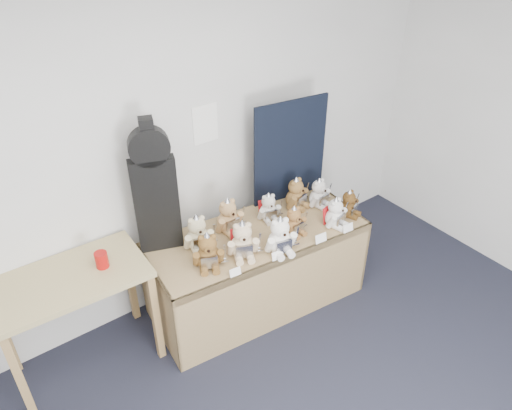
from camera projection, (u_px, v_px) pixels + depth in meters
room_shell at (205, 124)px, 3.67m from camera, size 6.00×6.00×6.00m
display_table at (262, 254)px, 3.84m from camera, size 1.75×0.88×0.70m
side_table at (72, 292)px, 3.28m from camera, size 1.02×0.59×0.83m
guitar_case at (155, 189)px, 3.40m from camera, size 0.32×0.19×1.02m
navy_board at (290, 151)px, 3.99m from camera, size 0.64×0.12×0.86m
red_cup at (102, 260)px, 3.27m from camera, size 0.09×0.09×0.11m
teddy_front_far_left at (208, 252)px, 3.43m from camera, size 0.24×0.24×0.30m
teddy_front_left at (243, 241)px, 3.52m from camera, size 0.25×0.25×0.32m
teddy_front_centre at (280, 237)px, 3.56m from camera, size 0.26×0.24×0.32m
teddy_front_right at (294, 222)px, 3.76m from camera, size 0.21×0.17×0.26m
teddy_front_far_right at (335, 214)px, 3.83m from camera, size 0.23×0.20×0.27m
teddy_front_end at (349, 204)px, 3.95m from camera, size 0.21×0.19×0.25m
teddy_back_left at (198, 234)px, 3.59m from camera, size 0.25×0.22×0.31m
teddy_back_centre_left at (229, 217)px, 3.77m from camera, size 0.25×0.20×0.31m
teddy_back_centre_right at (269, 208)px, 3.91m from camera, size 0.21×0.19×0.25m
teddy_back_right at (296, 194)px, 4.05m from camera, size 0.24×0.22×0.29m
teddy_back_end at (319, 194)px, 4.07m from camera, size 0.23×0.19×0.27m
entry_card_a at (235, 272)px, 3.39m from camera, size 0.09×0.03×0.06m
entry_card_b at (278, 255)px, 3.53m from camera, size 0.09×0.03×0.07m
entry_card_c at (321, 238)px, 3.69m from camera, size 0.10×0.03×0.07m
entry_card_d at (348, 228)px, 3.80m from camera, size 0.09×0.03×0.07m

